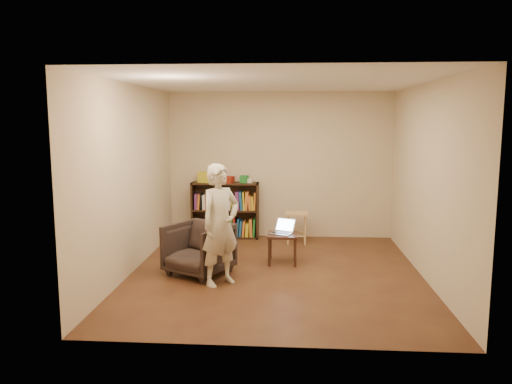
# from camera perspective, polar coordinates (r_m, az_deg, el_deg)

# --- Properties ---
(floor) EXTENTS (4.50, 4.50, 0.00)m
(floor) POSITION_cam_1_polar(r_m,az_deg,el_deg) (7.01, 2.24, -9.29)
(floor) COLOR #421F15
(floor) RESTS_ON ground
(ceiling) EXTENTS (4.50, 4.50, 0.00)m
(ceiling) POSITION_cam_1_polar(r_m,az_deg,el_deg) (6.70, 2.36, 12.42)
(ceiling) COLOR white
(ceiling) RESTS_ON wall_back
(wall_back) EXTENTS (4.00, 0.00, 4.00)m
(wall_back) POSITION_cam_1_polar(r_m,az_deg,el_deg) (8.97, 2.75, 3.07)
(wall_back) COLOR beige
(wall_back) RESTS_ON floor
(wall_left) EXTENTS (0.00, 4.50, 4.50)m
(wall_left) POSITION_cam_1_polar(r_m,az_deg,el_deg) (7.08, -14.10, 1.42)
(wall_left) COLOR beige
(wall_left) RESTS_ON floor
(wall_right) EXTENTS (0.00, 4.50, 4.50)m
(wall_right) POSITION_cam_1_polar(r_m,az_deg,el_deg) (6.96, 18.98, 1.11)
(wall_right) COLOR beige
(wall_right) RESTS_ON floor
(bookshelf) EXTENTS (1.20, 0.30, 1.00)m
(bookshelf) POSITION_cam_1_polar(r_m,az_deg,el_deg) (9.01, -3.53, -2.44)
(bookshelf) COLOR black
(bookshelf) RESTS_ON floor
(box_yellow) EXTENTS (0.25, 0.20, 0.19)m
(box_yellow) POSITION_cam_1_polar(r_m,az_deg,el_deg) (8.96, -5.85, 1.71)
(box_yellow) COLOR gold
(box_yellow) RESTS_ON bookshelf
(red_cloth) EXTENTS (0.36, 0.29, 0.11)m
(red_cloth) POSITION_cam_1_polar(r_m,az_deg,el_deg) (8.91, -3.66, 1.44)
(red_cloth) COLOR maroon
(red_cloth) RESTS_ON bookshelf
(box_green) EXTENTS (0.16, 0.16, 0.13)m
(box_green) POSITION_cam_1_polar(r_m,az_deg,el_deg) (8.86, -1.35, 1.49)
(box_green) COLOR #217D2C
(box_green) RESTS_ON bookshelf
(box_white) EXTENTS (0.11, 0.11, 0.07)m
(box_white) POSITION_cam_1_polar(r_m,az_deg,el_deg) (8.86, -0.74, 1.30)
(box_white) COLOR white
(box_white) RESTS_ON bookshelf
(stool) EXTENTS (0.37, 0.37, 0.53)m
(stool) POSITION_cam_1_polar(r_m,az_deg,el_deg) (8.62, 4.67, -3.03)
(stool) COLOR tan
(stool) RESTS_ON floor
(armchair) EXTENTS (1.04, 1.05, 0.71)m
(armchair) POSITION_cam_1_polar(r_m,az_deg,el_deg) (6.94, -6.56, -6.47)
(armchair) COLOR #302320
(armchair) RESTS_ON floor
(side_table) EXTENTS (0.43, 0.43, 0.44)m
(side_table) POSITION_cam_1_polar(r_m,az_deg,el_deg) (7.42, 3.05, -5.36)
(side_table) COLOR black
(side_table) RESTS_ON floor
(laptop) EXTENTS (0.41, 0.42, 0.20)m
(laptop) POSITION_cam_1_polar(r_m,az_deg,el_deg) (7.43, 3.07, -4.34)
(laptop) COLOR #BBBBC0
(laptop) RESTS_ON side_table
(person) EXTENTS (0.67, 0.67, 1.57)m
(person) POSITION_cam_1_polar(r_m,az_deg,el_deg) (6.39, -4.10, -3.78)
(person) COLOR beige
(person) RESTS_ON floor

